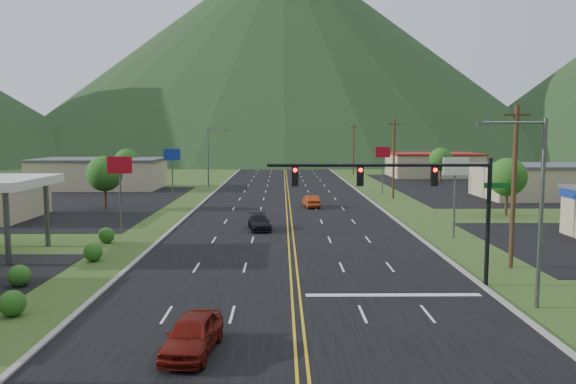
{
  "coord_description": "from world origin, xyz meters",
  "views": [
    {
      "loc": [
        -0.71,
        -15.99,
        8.33
      ],
      "look_at": [
        -0.31,
        20.19,
        4.5
      ],
      "focal_mm": 35.0,
      "sensor_mm": 36.0,
      "label": 1
    }
  ],
  "objects_px": {
    "traffic_signal": "(415,189)",
    "streetlight_east": "(535,200)",
    "streetlight_west": "(210,153)",
    "car_red_far": "(311,202)",
    "car_dark_mid": "(259,223)",
    "car_red_near": "(193,335)"
  },
  "relations": [
    {
      "from": "traffic_signal",
      "to": "streetlight_east",
      "type": "height_order",
      "value": "streetlight_east"
    },
    {
      "from": "streetlight_west",
      "to": "car_red_far",
      "type": "bearing_deg",
      "value": -59.06
    },
    {
      "from": "streetlight_west",
      "to": "car_dark_mid",
      "type": "height_order",
      "value": "streetlight_west"
    },
    {
      "from": "car_dark_mid",
      "to": "car_red_far",
      "type": "xyz_separation_m",
      "value": [
        5.22,
        14.56,
        0.05
      ]
    },
    {
      "from": "streetlight_east",
      "to": "streetlight_west",
      "type": "xyz_separation_m",
      "value": [
        -22.86,
        60.0,
        0.0
      ]
    },
    {
      "from": "streetlight_west",
      "to": "car_red_near",
      "type": "bearing_deg",
      "value": -83.39
    },
    {
      "from": "streetlight_east",
      "to": "car_red_near",
      "type": "bearing_deg",
      "value": -160.27
    },
    {
      "from": "traffic_signal",
      "to": "car_dark_mid",
      "type": "height_order",
      "value": "traffic_signal"
    },
    {
      "from": "traffic_signal",
      "to": "car_red_far",
      "type": "bearing_deg",
      "value": 96.91
    },
    {
      "from": "streetlight_east",
      "to": "car_red_far",
      "type": "height_order",
      "value": "streetlight_east"
    },
    {
      "from": "car_red_far",
      "to": "traffic_signal",
      "type": "bearing_deg",
      "value": 90.38
    },
    {
      "from": "traffic_signal",
      "to": "car_dark_mid",
      "type": "relative_size",
      "value": 3.08
    },
    {
      "from": "car_red_near",
      "to": "car_dark_mid",
      "type": "xyz_separation_m",
      "value": [
        1.45,
        27.12,
        -0.11
      ]
    },
    {
      "from": "streetlight_west",
      "to": "car_red_near",
      "type": "distance_m",
      "value": 66.06
    },
    {
      "from": "traffic_signal",
      "to": "streetlight_west",
      "type": "xyz_separation_m",
      "value": [
        -18.16,
        56.0,
        -0.15
      ]
    },
    {
      "from": "car_red_near",
      "to": "car_red_far",
      "type": "xyz_separation_m",
      "value": [
        6.67,
        41.68,
        -0.06
      ]
    },
    {
      "from": "car_red_near",
      "to": "car_dark_mid",
      "type": "relative_size",
      "value": 1.0
    },
    {
      "from": "traffic_signal",
      "to": "car_red_near",
      "type": "xyz_separation_m",
      "value": [
        -10.57,
        -9.47,
        -4.6
      ]
    },
    {
      "from": "traffic_signal",
      "to": "streetlight_east",
      "type": "bearing_deg",
      "value": -40.39
    },
    {
      "from": "streetlight_west",
      "to": "car_red_far",
      "type": "height_order",
      "value": "streetlight_west"
    },
    {
      "from": "streetlight_west",
      "to": "car_red_far",
      "type": "distance_m",
      "value": 28.11
    },
    {
      "from": "streetlight_east",
      "to": "car_dark_mid",
      "type": "xyz_separation_m",
      "value": [
        -13.82,
        21.64,
        -4.56
      ]
    }
  ]
}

